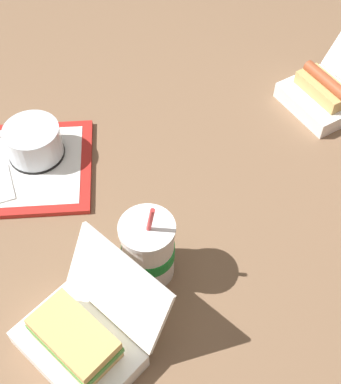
% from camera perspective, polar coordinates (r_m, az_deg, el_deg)
% --- Properties ---
extents(ground_plane, '(3.20, 3.20, 0.00)m').
position_cam_1_polar(ground_plane, '(1.07, 0.97, -3.35)').
color(ground_plane, brown).
extents(food_tray, '(0.37, 0.26, 0.01)m').
position_cam_1_polar(food_tray, '(1.21, -17.19, 2.40)').
color(food_tray, red).
rests_on(food_tray, ground_plane).
extents(cake_container, '(0.12, 0.12, 0.08)m').
position_cam_1_polar(cake_container, '(1.18, -14.36, 5.13)').
color(cake_container, black).
rests_on(cake_container, food_tray).
extents(clamshell_hotdog_center, '(0.27, 0.25, 0.17)m').
position_cam_1_polar(clamshell_hotdog_center, '(1.33, 16.31, 10.27)').
color(clamshell_hotdog_center, white).
rests_on(clamshell_hotdog_center, ground_plane).
extents(clamshell_sandwich_corner, '(0.28, 0.28, 0.16)m').
position_cam_1_polar(clamshell_sandwich_corner, '(0.92, -9.48, -15.18)').
color(clamshell_sandwich_corner, white).
rests_on(clamshell_sandwich_corner, ground_plane).
extents(soda_cup_left, '(0.10, 0.10, 0.20)m').
position_cam_1_polar(soda_cup_left, '(0.96, -2.40, -6.14)').
color(soda_cup_left, white).
rests_on(soda_cup_left, ground_plane).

